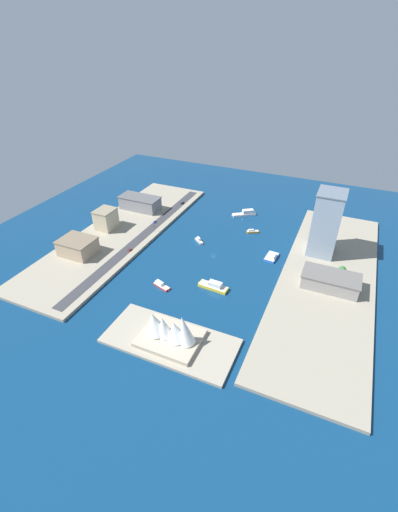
{
  "coord_description": "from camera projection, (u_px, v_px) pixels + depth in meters",
  "views": [
    {
      "loc": [
        -93.19,
        240.32,
        167.75
      ],
      "look_at": [
        8.88,
        11.47,
        3.17
      ],
      "focal_mm": 24.5,
      "sensor_mm": 36.0,
      "label": 1
    }
  ],
  "objects": [
    {
      "name": "ground_plane",
      "position": [
        213.0,
        255.0,
        307.27
      ],
      "size": [
        440.0,
        440.0,
        0.0
      ],
      "primitive_type": "plane",
      "color": "navy"
    },
    {
      "name": "peninsula_point",
      "position": [
        170.0,
        341.0,
        221.62
      ],
      "size": [
        84.5,
        38.26,
        2.0
      ],
      "primitive_type": "cube",
      "color": "#A89E89",
      "rests_on": "ground_plane"
    },
    {
      "name": "traffic_light_waterfront",
      "position": [
        154.0,
        228.0,
        334.79
      ],
      "size": [
        0.36,
        0.36,
        6.5
      ],
      "color": "black",
      "rests_on": "quay_east"
    },
    {
      "name": "yacht_sleek_gray",
      "position": [
        199.0,
        241.0,
        324.77
      ],
      "size": [
        11.51,
        9.69,
        4.28
      ],
      "color": "#999EA3",
      "rests_on": "ground_plane"
    },
    {
      "name": "water_taxi_orange",
      "position": [
        253.0,
        231.0,
        339.7
      ],
      "size": [
        12.37,
        8.85,
        3.54
      ],
      "color": "orange",
      "rests_on": "ground_plane"
    },
    {
      "name": "warehouse_low_gray",
      "position": [
        140.0,
        203.0,
        375.63
      ],
      "size": [
        43.6,
        20.72,
        13.91
      ],
      "color": "gray",
      "rests_on": "quay_east"
    },
    {
      "name": "ferry_yellow_fast",
      "position": [
        214.0,
        286.0,
        266.62
      ],
      "size": [
        25.01,
        8.79,
        6.28
      ],
      "color": "yellow",
      "rests_on": "ground_plane"
    },
    {
      "name": "park_tree_cluster",
      "position": [
        345.0,
        275.0,
        268.53
      ],
      "size": [
        12.0,
        22.19,
        8.57
      ],
      "color": "brown",
      "rests_on": "quay_west"
    },
    {
      "name": "suv_black",
      "position": [
        182.0,
        203.0,
        389.82
      ],
      "size": [
        2.09,
        5.16,
        1.65
      ],
      "color": "black",
      "rests_on": "road_strip"
    },
    {
      "name": "catamaran_blue",
      "position": [
        271.0,
        257.0,
        301.91
      ],
      "size": [
        10.27,
        17.75,
        4.42
      ],
      "color": "blue",
      "rests_on": "ground_plane"
    },
    {
      "name": "quay_west",
      "position": [
        327.0,
        281.0,
        273.89
      ],
      "size": [
        70.0,
        240.0,
        2.48
      ],
      "primitive_type": "cube",
      "color": "#9E937F",
      "rests_on": "ground_plane"
    },
    {
      "name": "ferry_white_commuter",
      "position": [
        246.0,
        213.0,
        370.57
      ],
      "size": [
        24.03,
        19.2,
        6.22
      ],
      "color": "silver",
      "rests_on": "ground_plane"
    },
    {
      "name": "tugboat_red",
      "position": [
        161.0,
        285.0,
        268.85
      ],
      "size": [
        15.89,
        9.24,
        3.79
      ],
      "color": "red",
      "rests_on": "ground_plane"
    },
    {
      "name": "office_block_beige",
      "position": [
        106.0,
        219.0,
        337.75
      ],
      "size": [
        16.95,
        20.26,
        19.53
      ],
      "color": "#C6B793",
      "rests_on": "quay_east"
    },
    {
      "name": "road_strip",
      "position": [
        143.0,
        236.0,
        330.41
      ],
      "size": [
        9.52,
        228.0,
        0.15
      ],
      "primitive_type": "cube",
      "color": "#38383D",
      "rests_on": "quay_east"
    },
    {
      "name": "carpark_squat_concrete",
      "position": [
        330.0,
        281.0,
        262.5
      ],
      "size": [
        42.3,
        22.59,
        10.99
      ],
      "color": "gray",
      "rests_on": "quay_west"
    },
    {
      "name": "quay_east",
      "position": [
        122.0,
        232.0,
        339.29
      ],
      "size": [
        70.0,
        240.0,
        2.48
      ],
      "primitive_type": "cube",
      "color": "#9E937F",
      "rests_on": "ground_plane"
    },
    {
      "name": "hatchback_blue",
      "position": [
        155.0,
        222.0,
        351.94
      ],
      "size": [
        1.88,
        4.53,
        1.4
      ],
      "color": "black",
      "rests_on": "road_strip"
    },
    {
      "name": "pickup_red",
      "position": [
        130.0,
        250.0,
        308.01
      ],
      "size": [
        2.08,
        4.61,
        1.52
      ],
      "color": "black",
      "rests_on": "road_strip"
    },
    {
      "name": "tower_tall_glass",
      "position": [
        326.0,
        223.0,
        291.72
      ],
      "size": [
        22.56,
        26.48,
        55.96
      ],
      "color": "#8C9EB2",
      "rests_on": "quay_west"
    },
    {
      "name": "apartment_midrise_tan",
      "position": [
        78.0,
        246.0,
        301.01
      ],
      "size": [
        29.47,
        24.39,
        13.81
      ],
      "color": "tan",
      "rests_on": "quay_east"
    },
    {
      "name": "opera_landmark",
      "position": [
        169.0,
        330.0,
        216.91
      ],
      "size": [
        38.43,
        29.96,
        23.69
      ],
      "color": "#BCAD93",
      "rests_on": "peninsula_point"
    }
  ]
}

